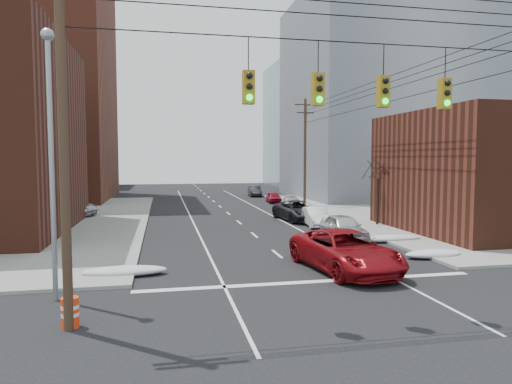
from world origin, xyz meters
name	(u,v)px	position (x,y,z in m)	size (l,w,h in m)	color
ground	(389,347)	(0.00, 0.00, 0.00)	(160.00, 160.00, 0.00)	black
sidewalk_ne	(511,209)	(27.00, 27.00, 0.07)	(40.00, 40.00, 0.15)	gray
building_brick_tall	(1,72)	(-24.00, 48.00, 15.00)	(24.00, 20.00, 30.00)	brown
building_brick_far	(43,152)	(-26.00, 74.00, 6.00)	(22.00, 18.00, 12.00)	#522418
building_office	(382,100)	(22.00, 44.00, 12.50)	(22.00, 20.00, 25.00)	gray
building_glass	(326,126)	(24.00, 70.00, 11.00)	(20.00, 18.00, 22.00)	gray
utility_pole_left	(63,129)	(-8.50, 3.00, 5.78)	(2.20, 0.28, 11.00)	#473323
utility_pole_far	(305,150)	(8.50, 34.00, 5.78)	(2.20, 0.28, 11.00)	#473323
traffic_signals	(351,88)	(0.10, 2.97, 7.17)	(17.00, 0.42, 2.02)	black
street_light	(51,141)	(-9.50, 6.00, 5.54)	(0.44, 0.44, 9.32)	gray
bare_tree	(378,195)	(9.59, 20.00, 2.32)	(2.09, 2.20, 4.93)	black
snow_nw	(125,271)	(-7.40, 9.00, 0.21)	(3.50, 1.08, 0.42)	silver
snow_ne	(433,254)	(7.40, 9.50, 0.21)	(3.00, 1.08, 0.42)	silver
snow_east_far	(389,238)	(7.40, 14.00, 0.21)	(4.00, 1.08, 0.42)	silver
red_pickup	(345,251)	(2.08, 8.00, 0.89)	(2.95, 6.40, 1.78)	maroon
parked_car_a	(344,227)	(4.95, 15.12, 0.78)	(1.84, 4.58, 1.56)	silver
parked_car_b	(316,217)	(5.17, 20.83, 0.69)	(1.47, 4.20, 1.38)	white
parked_car_c	(298,211)	(4.80, 24.13, 0.79)	(2.63, 5.70, 1.58)	black
parked_car_d	(292,203)	(6.40, 31.41, 0.64)	(1.78, 4.38, 1.27)	#A9A9AE
parked_car_e	(274,197)	(6.40, 38.77, 0.61)	(1.44, 3.58, 1.22)	maroon
parked_car_f	(255,191)	(6.08, 47.93, 0.70)	(1.47, 4.23, 1.39)	black
lot_car_a	(49,215)	(-14.16, 25.71, 0.76)	(1.29, 3.70, 1.22)	silver
lot_car_b	(67,207)	(-13.71, 29.73, 0.88)	(2.42, 5.26, 1.46)	#A9AAAE
construction_barrel	(70,312)	(-8.50, 3.19, 0.46)	(0.52, 0.52, 0.90)	#F2360C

